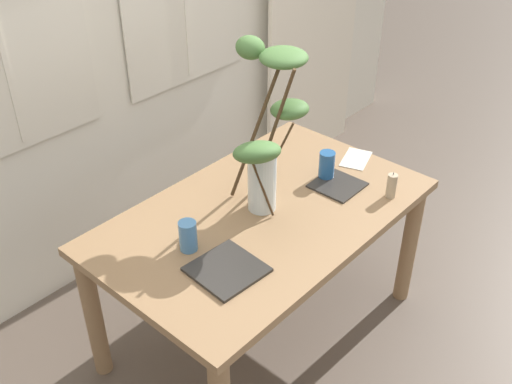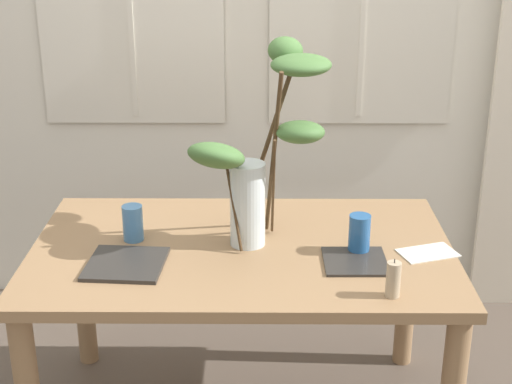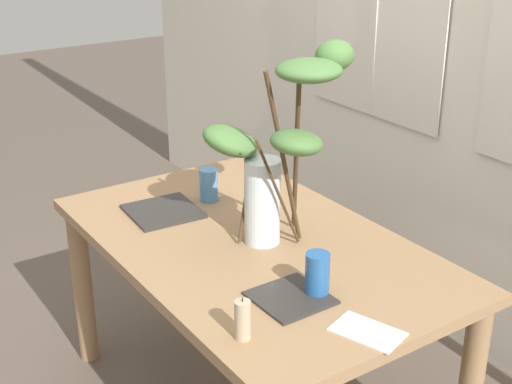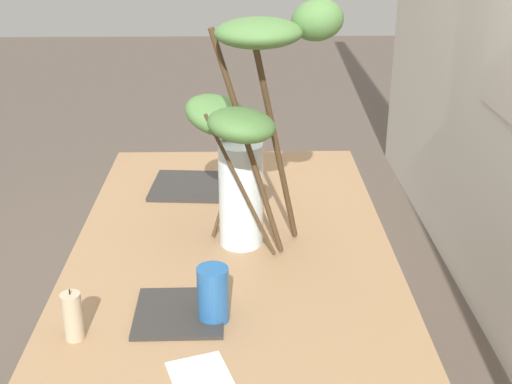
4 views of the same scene
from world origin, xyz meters
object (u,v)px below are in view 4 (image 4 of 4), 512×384
at_px(drinking_glass_blue_right, 213,294).
at_px(pillar_candle, 73,316).
at_px(vase_with_branches, 245,131).
at_px(drinking_glass_blue_left, 250,169).
at_px(plate_square_left, 190,186).
at_px(dining_table, 233,272).
at_px(plate_square_right, 179,313).

height_order(drinking_glass_blue_right, pillar_candle, drinking_glass_blue_right).
distance_m(vase_with_branches, drinking_glass_blue_left, 0.54).
bearing_deg(drinking_glass_blue_left, vase_with_branches, -1.99).
relative_size(vase_with_branches, plate_square_left, 2.82).
height_order(dining_table, plate_square_right, plate_square_right).
bearing_deg(pillar_candle, drinking_glass_blue_right, 102.23).
relative_size(dining_table, plate_square_left, 5.86).
relative_size(dining_table, drinking_glass_blue_right, 10.80).
relative_size(dining_table, vase_with_branches, 2.08).
distance_m(drinking_glass_blue_right, plate_square_left, 0.79).
xyz_separation_m(vase_with_branches, drinking_glass_blue_left, (-0.45, 0.02, -0.29)).
relative_size(dining_table, pillar_candle, 11.64).
distance_m(dining_table, pillar_candle, 0.61).
xyz_separation_m(dining_table, vase_with_branches, (0.07, 0.04, 0.46)).
relative_size(drinking_glass_blue_right, plate_square_right, 0.65).
xyz_separation_m(drinking_glass_blue_left, drinking_glass_blue_right, (0.79, -0.09, 0.00)).
xyz_separation_m(vase_with_branches, drinking_glass_blue_right, (0.33, -0.08, -0.28)).
bearing_deg(pillar_candle, vase_with_branches, 136.07).
bearing_deg(plate_square_right, vase_with_branches, 152.90).
relative_size(plate_square_left, plate_square_right, 1.20).
bearing_deg(pillar_candle, plate_square_right, 111.23).
bearing_deg(plate_square_right, dining_table, 162.27).
height_order(vase_with_branches, drinking_glass_blue_right, vase_with_branches).
bearing_deg(dining_table, plate_square_left, -158.48).
relative_size(drinking_glass_blue_left, plate_square_right, 0.62).
bearing_deg(drinking_glass_blue_left, dining_table, -8.01).
distance_m(dining_table, drinking_glass_blue_right, 0.44).
xyz_separation_m(dining_table, drinking_glass_blue_left, (-0.39, 0.05, 0.17)).
bearing_deg(dining_table, pillar_candle, -36.58).
xyz_separation_m(dining_table, plate_square_left, (-0.38, -0.15, 0.12)).
relative_size(drinking_glass_blue_left, pillar_candle, 1.03).
xyz_separation_m(dining_table, plate_square_right, (0.38, -0.12, 0.11)).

